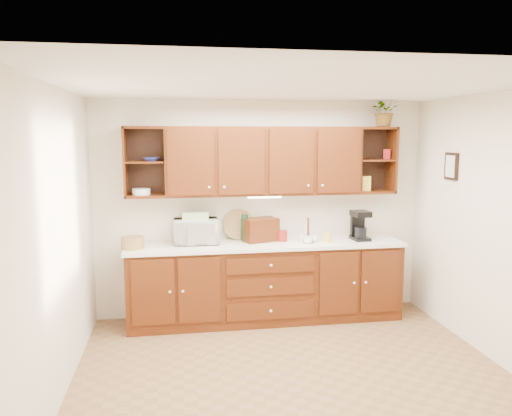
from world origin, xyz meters
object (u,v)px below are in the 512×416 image
object	(u,v)px
microwave	(196,231)
coffee_maker	(360,226)
potted_plant	(385,111)
bread_box	(260,230)

from	to	relation	value
microwave	coffee_maker	xyz separation A→B (m)	(1.96, -0.10, 0.03)
coffee_maker	potted_plant	size ratio (longest dim) A/B	0.94
coffee_maker	microwave	bearing A→B (deg)	173.18
microwave	potted_plant	world-z (taller)	potted_plant
coffee_maker	potted_plant	distance (m)	1.40
bread_box	coffee_maker	distance (m)	1.20
bread_box	coffee_maker	world-z (taller)	coffee_maker
coffee_maker	potted_plant	xyz separation A→B (m)	(0.30, 0.08, 1.37)
potted_plant	bread_box	bearing A→B (deg)	179.37
bread_box	potted_plant	bearing A→B (deg)	-18.40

